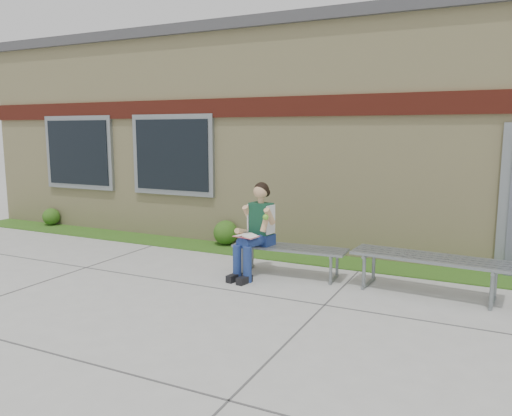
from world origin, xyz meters
The scene contains 8 objects.
ground centered at (0.00, 0.00, 0.00)m, with size 80.00×80.00×0.00m, color #9E9E99.
grass_strip centered at (0.00, 2.60, 0.01)m, with size 16.00×0.80×0.02m, color #2A4B14.
school_building centered at (0.00, 5.99, 2.10)m, with size 16.20×6.22×4.20m.
bench_left centered at (0.10, 1.53, 0.35)m, with size 1.75×0.57×0.45m.
bench_right centered at (2.10, 1.53, 0.40)m, with size 2.05×0.71×0.52m.
girl centered at (-0.36, 1.31, 0.73)m, with size 0.53×0.91×1.41m.
shrub_west centered at (-6.36, 2.85, 0.21)m, with size 0.39×0.39×0.39m, color #2A4B14.
shrub_mid centered at (-1.74, 2.85, 0.25)m, with size 0.47×0.47×0.47m, color #2A4B14.
Camera 1 is at (2.84, -5.30, 2.18)m, focal length 35.00 mm.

